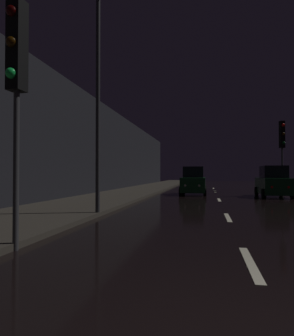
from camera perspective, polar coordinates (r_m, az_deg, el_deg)
name	(u,v)px	position (r m, az deg, el deg)	size (l,w,h in m)	color
ground	(215,192)	(27.20, 12.60, -4.39)	(26.00, 84.00, 0.02)	black
sidewalk_left	(139,190)	(27.85, -1.57, -4.16)	(4.40, 84.00, 0.15)	#38332B
building_facade_left	(98,148)	(25.26, -9.08, 3.69)	(0.80, 63.00, 7.33)	black
lane_centerline	(218,197)	(20.83, 13.09, -5.37)	(0.16, 30.29, 0.01)	beige
traffic_light_near_left	(16,66)	(7.18, -23.18, 17.00)	(0.32, 0.47, 5.18)	#38383A
traffic_light_far_right	(282,141)	(23.61, 23.88, 4.63)	(0.38, 0.48, 5.30)	#38383A
streetlamp_overhead	(108,67)	(11.98, -7.19, 18.13)	(1.70, 0.44, 8.52)	#2D2D30
car_approaching_headlights	(193,182)	(23.54, 8.65, -2.55)	(1.93, 4.19, 2.11)	#0F3819
car_parked_right_far	(273,183)	(22.43, 22.46, -2.56)	(1.93, 4.19, 2.11)	#0F3819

